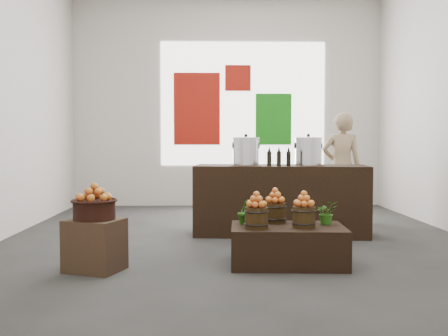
{
  "coord_description": "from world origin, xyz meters",
  "views": [
    {
      "loc": [
        -0.33,
        -6.31,
        1.26
      ],
      "look_at": [
        -0.17,
        -0.4,
        0.95
      ],
      "focal_mm": 40.0,
      "sensor_mm": 36.0,
      "label": 1
    }
  ],
  "objects_px": {
    "crate": "(95,245)",
    "shopper": "(341,166)",
    "display_table": "(288,245)",
    "counter": "(280,200)",
    "stock_pot_left": "(246,152)",
    "stock_pot_center": "(308,152)",
    "wicker_basket": "(94,210)"
  },
  "relations": [
    {
      "from": "display_table",
      "to": "counter",
      "type": "height_order",
      "value": "counter"
    },
    {
      "from": "stock_pot_center",
      "to": "shopper",
      "type": "relative_size",
      "value": 0.21
    },
    {
      "from": "wicker_basket",
      "to": "display_table",
      "type": "bearing_deg",
      "value": 5.71
    },
    {
      "from": "display_table",
      "to": "shopper",
      "type": "bearing_deg",
      "value": 68.73
    },
    {
      "from": "stock_pot_center",
      "to": "display_table",
      "type": "bearing_deg",
      "value": -107.78
    },
    {
      "from": "stock_pot_left",
      "to": "counter",
      "type": "bearing_deg",
      "value": -6.17
    },
    {
      "from": "display_table",
      "to": "stock_pot_center",
      "type": "relative_size",
      "value": 3.23
    },
    {
      "from": "crate",
      "to": "stock_pot_left",
      "type": "distance_m",
      "value": 2.64
    },
    {
      "from": "counter",
      "to": "stock_pot_left",
      "type": "relative_size",
      "value": 6.47
    },
    {
      "from": "stock_pot_left",
      "to": "stock_pot_center",
      "type": "xyz_separation_m",
      "value": [
        0.83,
        -0.09,
        0.0
      ]
    },
    {
      "from": "stock_pot_left",
      "to": "stock_pot_center",
      "type": "bearing_deg",
      "value": -6.17
    },
    {
      "from": "wicker_basket",
      "to": "stock_pot_left",
      "type": "distance_m",
      "value": 2.55
    },
    {
      "from": "crate",
      "to": "display_table",
      "type": "height_order",
      "value": "crate"
    },
    {
      "from": "counter",
      "to": "wicker_basket",
      "type": "bearing_deg",
      "value": -132.03
    },
    {
      "from": "display_table",
      "to": "stock_pot_center",
      "type": "height_order",
      "value": "stock_pot_center"
    },
    {
      "from": "stock_pot_left",
      "to": "stock_pot_center",
      "type": "relative_size",
      "value": 1.0
    },
    {
      "from": "crate",
      "to": "shopper",
      "type": "distance_m",
      "value": 4.51
    },
    {
      "from": "crate",
      "to": "display_table",
      "type": "xyz_separation_m",
      "value": [
        1.92,
        0.19,
        -0.05
      ]
    },
    {
      "from": "display_table",
      "to": "shopper",
      "type": "distance_m",
      "value": 3.25
    },
    {
      "from": "crate",
      "to": "stock_pot_left",
      "type": "bearing_deg",
      "value": 49.86
    },
    {
      "from": "wicker_basket",
      "to": "stock_pot_center",
      "type": "xyz_separation_m",
      "value": [
        2.44,
        1.82,
        0.52
      ]
    },
    {
      "from": "wicker_basket",
      "to": "stock_pot_left",
      "type": "bearing_deg",
      "value": 49.86
    },
    {
      "from": "stock_pot_left",
      "to": "stock_pot_center",
      "type": "distance_m",
      "value": 0.84
    },
    {
      "from": "crate",
      "to": "shopper",
      "type": "bearing_deg",
      "value": 43.75
    },
    {
      "from": "wicker_basket",
      "to": "shopper",
      "type": "distance_m",
      "value": 4.48
    },
    {
      "from": "shopper",
      "to": "counter",
      "type": "bearing_deg",
      "value": 50.52
    },
    {
      "from": "crate",
      "to": "counter",
      "type": "distance_m",
      "value": 2.79
    },
    {
      "from": "wicker_basket",
      "to": "stock_pot_center",
      "type": "height_order",
      "value": "stock_pot_center"
    },
    {
      "from": "stock_pot_left",
      "to": "shopper",
      "type": "relative_size",
      "value": 0.21
    },
    {
      "from": "counter",
      "to": "stock_pot_center",
      "type": "relative_size",
      "value": 6.47
    },
    {
      "from": "crate",
      "to": "counter",
      "type": "height_order",
      "value": "counter"
    },
    {
      "from": "stock_pot_left",
      "to": "crate",
      "type": "bearing_deg",
      "value": -130.14
    }
  ]
}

